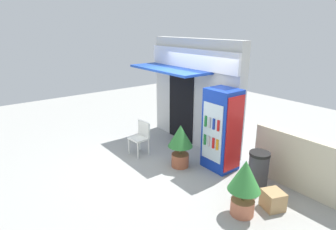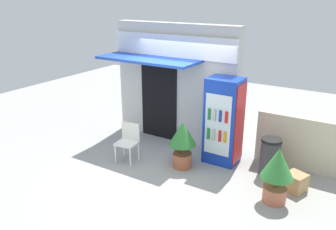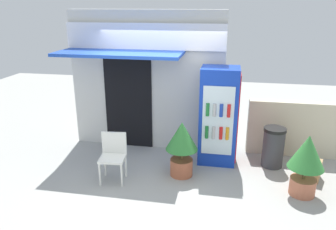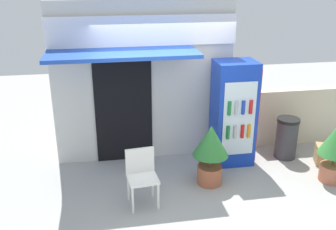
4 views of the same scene
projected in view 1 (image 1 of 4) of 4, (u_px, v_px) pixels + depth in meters
ground at (162, 159)px, 7.10m from camera, size 16.00×16.00×0.00m
storefront_building at (193, 90)px, 7.73m from camera, size 3.22×1.22×2.89m
drink_cooler at (222, 130)px, 6.41m from camera, size 0.73×0.65×1.89m
plastic_chair at (141, 135)px, 7.28m from camera, size 0.47×0.44×0.86m
potted_plant_near_shop at (180, 142)px, 6.56m from camera, size 0.58×0.58×1.03m
potted_plant_curbside at (244, 182)px, 4.84m from camera, size 0.57×0.57×1.05m
trash_bin at (258, 170)px, 5.75m from camera, size 0.42×0.42×0.78m
stone_boundary_wall at (310, 167)px, 5.50m from camera, size 2.40×0.24×1.14m
cardboard_box at (273, 200)px, 5.14m from camera, size 0.46×0.45×0.35m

